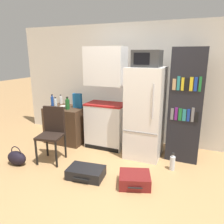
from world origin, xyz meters
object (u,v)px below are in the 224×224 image
(bookshelf, at_px, (186,106))
(bottle_clear_short, at_px, (56,103))
(chair, at_px, (52,129))
(handbag, at_px, (17,158))
(bottle_blue_soda, at_px, (52,101))
(suitcase_small_flat, at_px, (135,180))
(bowl, at_px, (63,107))
(bottle_green_tall, at_px, (67,104))
(side_table, at_px, (67,124))
(cereal_box, at_px, (77,101))
(microwave, at_px, (147,59))
(bottle_milk_white, at_px, (61,100))
(kitchen_hutch, at_px, (106,102))
(refrigerator, at_px, (145,113))
(suitcase_large_flat, at_px, (86,173))
(water_bottle_front, at_px, (172,163))

(bookshelf, height_order, bottle_clear_short, bookshelf)
(chair, bearing_deg, handbag, -147.82)
(bottle_blue_soda, xyz_separation_m, suitcase_small_flat, (2.19, -1.05, -0.77))
(bottle_clear_short, xyz_separation_m, bowl, (0.20, -0.02, -0.07))
(suitcase_small_flat, distance_m, handbag, 2.05)
(bottle_clear_short, relative_size, suitcase_small_flat, 0.38)
(chair, bearing_deg, bottle_green_tall, 90.46)
(chair, bearing_deg, side_table, 97.31)
(cereal_box, distance_m, handbag, 1.57)
(microwave, distance_m, bottle_milk_white, 2.22)
(kitchen_hutch, height_order, chair, kitchen_hutch)
(cereal_box, bearing_deg, kitchen_hutch, 1.50)
(bowl, relative_size, chair, 0.15)
(side_table, xyz_separation_m, refrigerator, (1.70, -0.02, 0.44))
(bottle_clear_short, distance_m, suitcase_large_flat, 1.87)
(kitchen_hutch, height_order, water_bottle_front, kitchen_hutch)
(bookshelf, distance_m, suitcase_large_flat, 2.01)
(microwave, distance_m, bookshelf, 1.05)
(bottle_milk_white, xyz_separation_m, suitcase_small_flat, (2.14, -1.30, -0.75))
(bottle_clear_short, height_order, handbag, bottle_clear_short)
(microwave, xyz_separation_m, bottle_blue_soda, (-2.05, 0.03, -0.90))
(chair, bearing_deg, bowl, 100.40)
(bottle_clear_short, xyz_separation_m, suitcase_small_flat, (2.07, -1.01, -0.75))
(bottle_blue_soda, distance_m, water_bottle_front, 2.76)
(side_table, height_order, kitchen_hutch, kitchen_hutch)
(suitcase_small_flat, bearing_deg, cereal_box, 126.57)
(bottle_clear_short, bearing_deg, bottle_blue_soda, 158.58)
(bookshelf, xyz_separation_m, chair, (-2.12, -0.93, -0.41))
(kitchen_hutch, xyz_separation_m, refrigerator, (0.82, -0.09, -0.11))
(kitchen_hutch, relative_size, microwave, 4.34)
(side_table, height_order, suitcase_large_flat, side_table)
(bottle_green_tall, height_order, suitcase_large_flat, bottle_green_tall)
(cereal_box, distance_m, chair, 0.93)
(microwave, relative_size, bookshelf, 0.23)
(bottle_clear_short, xyz_separation_m, chair, (0.49, -0.77, -0.28))
(bottle_blue_soda, relative_size, bowl, 1.77)
(refrigerator, xyz_separation_m, suitcase_small_flat, (0.13, -1.03, -0.72))
(bottle_milk_white, height_order, bottle_blue_soda, bottle_blue_soda)
(kitchen_hutch, height_order, refrigerator, kitchen_hutch)
(bottle_clear_short, bearing_deg, bowl, -5.49)
(bottle_milk_white, height_order, chair, bottle_milk_white)
(handbag, bearing_deg, bottle_blue_soda, 96.70)
(bookshelf, bearing_deg, side_table, -177.22)
(kitchen_hutch, xyz_separation_m, bookshelf, (1.49, 0.04, 0.06))
(microwave, bearing_deg, handbag, -147.57)
(bottle_clear_short, bearing_deg, cereal_box, 11.37)
(kitchen_hutch, relative_size, bottle_blue_soda, 7.93)
(refrigerator, height_order, suitcase_small_flat, refrigerator)
(refrigerator, xyz_separation_m, handbag, (-1.91, -1.21, -0.69))
(refrigerator, distance_m, microwave, 0.95)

